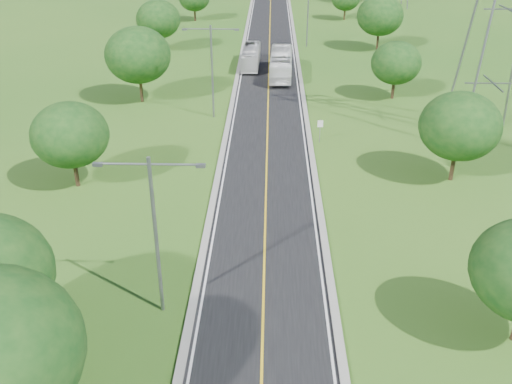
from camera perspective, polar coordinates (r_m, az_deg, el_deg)
ground at (r=77.92m, az=1.28°, el=11.30°), size 260.00×260.00×0.00m
road at (r=83.68m, az=1.31°, el=12.49°), size 8.00×150.00×0.06m
curb_left at (r=83.78m, az=-1.67°, el=12.56°), size 0.50×150.00×0.22m
curb_right at (r=83.75m, az=4.29°, el=12.49°), size 0.50×150.00×0.22m
speed_limit_sign at (r=56.76m, az=6.43°, el=6.43°), size 0.55×0.09×2.40m
streetlight_near_left at (r=31.86m, az=-10.09°, el=-3.21°), size 5.90×0.25×10.00m
streetlight_mid_left at (r=62.18m, az=-4.44°, el=12.64°), size 5.90×0.25×10.00m
streetlight_far_right at (r=94.28m, az=5.23°, el=17.82°), size 5.90×0.25×10.00m
tree_lb at (r=48.94m, az=-18.11°, el=5.45°), size 6.30×6.30×7.33m
tree_lc at (r=68.52m, az=-11.73°, el=13.27°), size 7.56×7.56×8.79m
tree_ld at (r=91.99m, az=-9.75°, el=16.67°), size 6.72×6.72×7.82m
tree_rb at (r=50.41m, az=19.71°, el=6.22°), size 6.72×6.72×7.82m
tree_rc at (r=70.59m, az=13.84°, el=12.42°), size 5.88×5.88×6.84m
tree_rd at (r=93.76m, az=12.30°, el=16.85°), size 7.14×7.14×8.30m
bus_outbound at (r=78.30m, az=2.52°, el=12.67°), size 3.13×11.97×3.31m
bus_inbound at (r=83.04m, az=-0.51°, el=13.38°), size 2.52×9.98×2.77m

